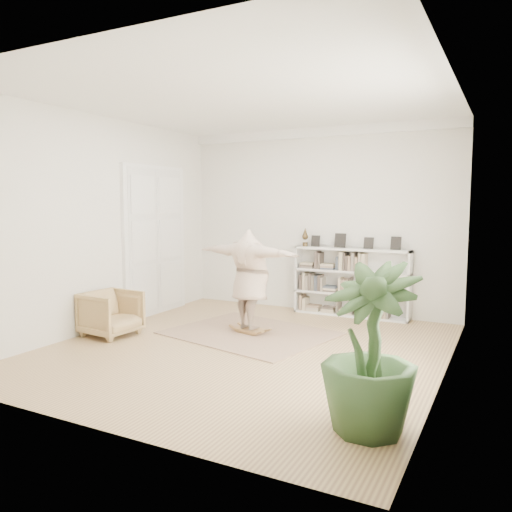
{
  "coord_description": "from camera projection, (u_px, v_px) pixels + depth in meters",
  "views": [
    {
      "loc": [
        3.43,
        -6.34,
        2.14
      ],
      "look_at": [
        -0.05,
        0.4,
        1.34
      ],
      "focal_mm": 35.0,
      "sensor_mm": 36.0,
      "label": 1
    }
  ],
  "objects": [
    {
      "name": "houseplant",
      "position": [
        369.0,
        349.0,
        4.61
      ],
      "size": [
        1.12,
        1.12,
        1.6
      ],
      "primitive_type": "imported",
      "rotation": [
        0.0,
        0.0,
        -0.29
      ],
      "color": "#325229",
      "rests_on": "floor"
    },
    {
      "name": "bookshelf",
      "position": [
        351.0,
        283.0,
        9.48
      ],
      "size": [
        2.2,
        0.35,
        1.64
      ],
      "color": "silver",
      "rests_on": "floor"
    },
    {
      "name": "armchair",
      "position": [
        111.0,
        313.0,
        8.08
      ],
      "size": [
        0.86,
        0.84,
        0.73
      ],
      "primitive_type": "imported",
      "rotation": [
        0.0,
        0.0,
        1.49
      ],
      "color": "tan",
      "rests_on": "floor"
    },
    {
      "name": "doors",
      "position": [
        155.0,
        242.0,
        9.63
      ],
      "size": [
        0.09,
        1.78,
        2.92
      ],
      "color": "white",
      "rests_on": "floor"
    },
    {
      "name": "rug",
      "position": [
        250.0,
        333.0,
        8.22
      ],
      "size": [
        2.87,
        2.49,
        0.02
      ],
      "primitive_type": "cube",
      "rotation": [
        0.0,
        0.0,
        -0.21
      ],
      "color": "tan",
      "rests_on": "floor"
    },
    {
      "name": "person",
      "position": [
        250.0,
        277.0,
        8.12
      ],
      "size": [
        2.08,
        0.96,
        1.64
      ],
      "primitive_type": "imported",
      "rotation": [
        0.0,
        0.0,
        2.93
      ],
      "color": "#BEA38F",
      "rests_on": "rocker_board"
    },
    {
      "name": "floor",
      "position": [
        247.0,
        348.0,
        7.39
      ],
      "size": [
        6.0,
        6.0,
        0.0
      ],
      "primitive_type": "plane",
      "color": "#926E4B",
      "rests_on": "ground"
    },
    {
      "name": "room_shell",
      "position": [
        318.0,
        132.0,
        9.63
      ],
      "size": [
        6.0,
        6.0,
        6.0
      ],
      "color": "silver",
      "rests_on": "floor"
    },
    {
      "name": "rocker_board",
      "position": [
        250.0,
        330.0,
        8.22
      ],
      "size": [
        0.54,
        0.39,
        0.1
      ],
      "rotation": [
        0.0,
        0.0,
        -0.21
      ],
      "color": "olive",
      "rests_on": "rug"
    }
  ]
}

